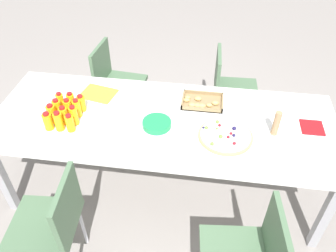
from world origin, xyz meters
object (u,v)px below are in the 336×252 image
(juice_bottle_0, at_px, (48,121))
(juice_bottle_3, at_px, (52,114))
(juice_bottle_6, at_px, (57,108))
(juice_bottle_8, at_px, (77,108))
(juice_bottle_7, at_px, (68,108))
(chair_far_left, at_px, (114,80))
(juice_bottle_2, at_px, (70,123))
(juice_bottle_4, at_px, (64,115))
(juice_bottle_10, at_px, (71,102))
(fruit_pizza, at_px, (225,136))
(juice_bottle_5, at_px, (74,116))
(snack_tray, at_px, (201,102))
(paper_folder, at_px, (98,94))
(plate_stack, at_px, (157,124))
(cardboard_tube, at_px, (276,123))
(party_table, at_px, (163,125))
(juice_bottle_9, at_px, (60,101))
(juice_bottle_1, at_px, (59,121))
(juice_bottle_11, at_px, (81,103))
(napkin_stack, at_px, (312,127))
(chair_far_right, at_px, (229,86))
(chair_near_left, at_px, (53,221))

(juice_bottle_0, distance_m, juice_bottle_3, 0.07)
(juice_bottle_6, bearing_deg, juice_bottle_8, 3.42)
(juice_bottle_7, bearing_deg, juice_bottle_3, -135.99)
(chair_far_left, xyz_separation_m, juice_bottle_6, (-0.16, -0.84, 0.29))
(juice_bottle_2, distance_m, juice_bottle_4, 0.10)
(juice_bottle_10, bearing_deg, fruit_pizza, -7.41)
(juice_bottle_5, relative_size, snack_tray, 0.50)
(paper_folder, bearing_deg, snack_tray, -0.89)
(plate_stack, bearing_deg, snack_tray, 45.94)
(cardboard_tube, bearing_deg, juice_bottle_7, -179.76)
(snack_tray, relative_size, cardboard_tube, 1.68)
(chair_far_left, xyz_separation_m, juice_bottle_3, (-0.17, -0.92, 0.30))
(snack_tray, xyz_separation_m, plate_stack, (-0.29, -0.30, 0.01))
(party_table, relative_size, juice_bottle_0, 18.16)
(chair_far_left, bearing_deg, juice_bottle_0, -4.14)
(juice_bottle_0, xyz_separation_m, juice_bottle_4, (0.08, 0.07, 0.00))
(juice_bottle_5, height_order, juice_bottle_9, juice_bottle_5)
(juice_bottle_1, bearing_deg, juice_bottle_11, 70.42)
(party_table, distance_m, juice_bottle_5, 0.62)
(juice_bottle_8, height_order, cardboard_tube, cardboard_tube)
(juice_bottle_5, bearing_deg, juice_bottle_9, 136.22)
(juice_bottle_0, xyz_separation_m, juice_bottle_6, (0.00, 0.15, 0.00))
(juice_bottle_2, height_order, plate_stack, juice_bottle_2)
(juice_bottle_1, relative_size, paper_folder, 0.56)
(juice_bottle_6, xyz_separation_m, snack_tray, (1.00, 0.27, -0.05))
(juice_bottle_8, relative_size, napkin_stack, 0.96)
(juice_bottle_8, bearing_deg, chair_far_right, 38.84)
(party_table, height_order, juice_bottle_11, juice_bottle_11)
(party_table, height_order, napkin_stack, napkin_stack)
(juice_bottle_5, xyz_separation_m, snack_tray, (0.85, 0.35, -0.06))
(juice_bottle_5, relative_size, juice_bottle_6, 1.12)
(chair_far_right, xyz_separation_m, fruit_pizza, (-0.05, -0.95, 0.24))
(juice_bottle_2, relative_size, juice_bottle_10, 0.92)
(juice_bottle_1, distance_m, juice_bottle_7, 0.15)
(juice_bottle_5, relative_size, juice_bottle_11, 1.15)
(juice_bottle_6, bearing_deg, juice_bottle_5, -26.47)
(juice_bottle_4, bearing_deg, juice_bottle_6, 135.81)
(juice_bottle_10, relative_size, cardboard_tube, 0.80)
(juice_bottle_0, distance_m, cardboard_tube, 1.52)
(juice_bottle_1, relative_size, juice_bottle_4, 1.07)
(juice_bottle_7, bearing_deg, napkin_stack, 3.40)
(juice_bottle_9, bearing_deg, chair_near_left, -75.80)
(plate_stack, bearing_deg, juice_bottle_3, -175.69)
(juice_bottle_0, height_order, juice_bottle_3, juice_bottle_3)
(juice_bottle_4, relative_size, cardboard_tube, 0.76)
(juice_bottle_8, bearing_deg, plate_stack, -3.07)
(chair_far_right, distance_m, juice_bottle_11, 1.38)
(fruit_pizza, xyz_separation_m, napkin_stack, (0.59, 0.17, -0.01))
(chair_far_right, relative_size, juice_bottle_11, 6.31)
(chair_near_left, distance_m, juice_bottle_5, 0.70)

